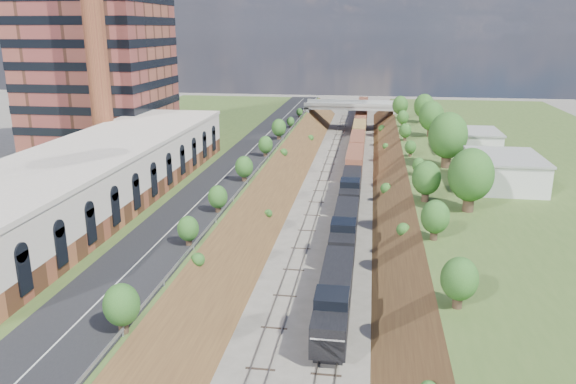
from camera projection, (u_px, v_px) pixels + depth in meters
name	position (u px, v px, depth m)	size (l,w,h in m)	color
platform_left	(136.00, 174.00, 93.14)	(44.00, 180.00, 5.00)	#405824
platform_right	(556.00, 190.00, 83.82)	(44.00, 180.00, 5.00)	#405824
embankment_left	(267.00, 194.00, 90.74)	(7.07, 180.00, 7.07)	brown
embankment_right	(405.00, 200.00, 87.63)	(7.07, 180.00, 7.07)	brown
rail_left_track	(318.00, 196.00, 89.53)	(1.58, 180.00, 0.18)	gray
rail_right_track	(351.00, 197.00, 88.79)	(1.58, 180.00, 0.18)	gray
road	(239.00, 163.00, 89.95)	(8.00, 180.00, 0.10)	black
guardrail	(264.00, 161.00, 89.04)	(0.10, 171.00, 0.70)	#99999E
commercial_building	(99.00, 173.00, 69.86)	(14.30, 62.30, 7.00)	brown
smokestack	(95.00, 34.00, 83.44)	(3.20, 3.20, 40.00)	brown
overpass	(351.00, 111.00, 146.65)	(24.50, 8.30, 7.40)	gray
white_building_near	(504.00, 172.00, 76.30)	(9.00, 12.00, 4.00)	silver
white_building_far	(473.00, 142.00, 97.31)	(8.00, 10.00, 3.60)	silver
tree_right_large	(471.00, 175.00, 65.16)	(5.25, 5.25, 7.61)	#473323
tree_left_crest	(176.00, 244.00, 50.90)	(2.45, 2.45, 3.55)	#473323
freight_train	(357.00, 145.00, 116.27)	(2.90, 148.29, 4.55)	black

